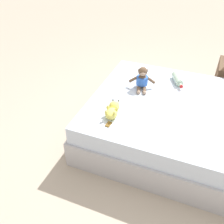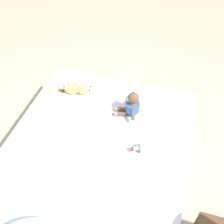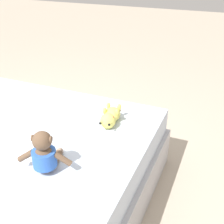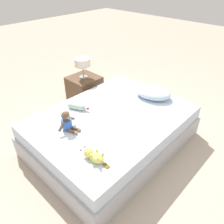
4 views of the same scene
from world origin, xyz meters
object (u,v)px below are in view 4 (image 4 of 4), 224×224
plush_monkey (67,122)px  plush_yellow_creature (93,156)px  bed (112,130)px  glass_bottle (77,107)px  pillow (153,92)px  nightstand (85,91)px  bedside_lamp (82,63)px

plush_monkey → plush_yellow_creature: (0.56, -0.12, -0.05)m
bed → glass_bottle: glass_bottle is taller
pillow → plush_yellow_creature: pillow is taller
pillow → bed: bearing=-97.9°
glass_bottle → nightstand: glass_bottle is taller
nightstand → bedside_lamp: (0.00, 0.00, 0.50)m
bed → plush_yellow_creature: 0.81m
pillow → glass_bottle: 1.08m
bed → bedside_lamp: bedside_lamp is taller
pillow → glass_bottle: size_ratio=2.11×
plush_yellow_creature → nightstand: (-1.44, 1.10, -0.27)m
bed → pillow: (0.10, 0.73, 0.31)m
plush_monkey → plush_yellow_creature: bearing=-11.8°
pillow → plush_yellow_creature: size_ratio=1.76×
plush_monkey → bed: bearing=72.1°
plush_monkey → plush_yellow_creature: 0.57m
bed → plush_monkey: 0.66m
plush_yellow_creature → nightstand: plush_yellow_creature is taller
nightstand → glass_bottle: bearing=-45.8°
plush_yellow_creature → nightstand: size_ratio=0.66×
plush_monkey → glass_bottle: 0.42m
bed → pillow: size_ratio=3.46×
bed → bedside_lamp: 1.26m
plush_yellow_creature → nightstand: 1.83m
bed → plush_monkey: size_ratio=7.04×
plush_yellow_creature → bedside_lamp: 1.83m
plush_yellow_creature → bedside_lamp: bedside_lamp is taller
plush_yellow_creature → pillow: bearing=101.3°
plush_monkey → plush_yellow_creature: size_ratio=0.86×
glass_bottle → bedside_lamp: bedside_lamp is taller
nightstand → plush_monkey: bearing=-48.2°
bed → bedside_lamp: bearing=157.4°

